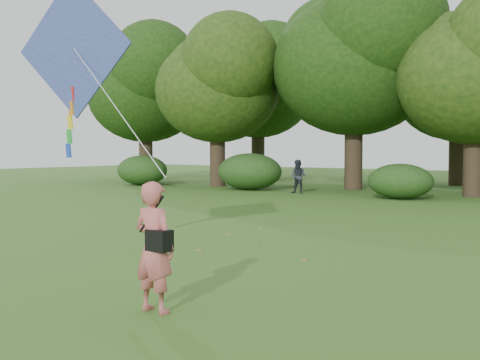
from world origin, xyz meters
The scene contains 6 objects.
ground centered at (0.00, 0.00, 0.00)m, with size 100.00×100.00×0.00m, color #265114.
man_kite_flyer centered at (0.07, -0.76, 0.81)m, with size 0.59×0.39×1.62m, color #C45D5C.
bystander_left centered at (-8.81, 17.16, 0.76)m, with size 0.74×0.58×1.52m, color #282B36.
crossbody_bag centered at (0.19, -0.79, 0.92)m, with size 0.43×0.20×0.68m.
flying_kite centered at (-3.68, 0.98, 3.80)m, with size 5.27×2.06×3.45m.
fallen_leaves centered at (-0.40, 1.59, 0.01)m, with size 10.05×14.42×0.01m.
Camera 1 is at (5.34, -5.99, 2.02)m, focal length 45.00 mm.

